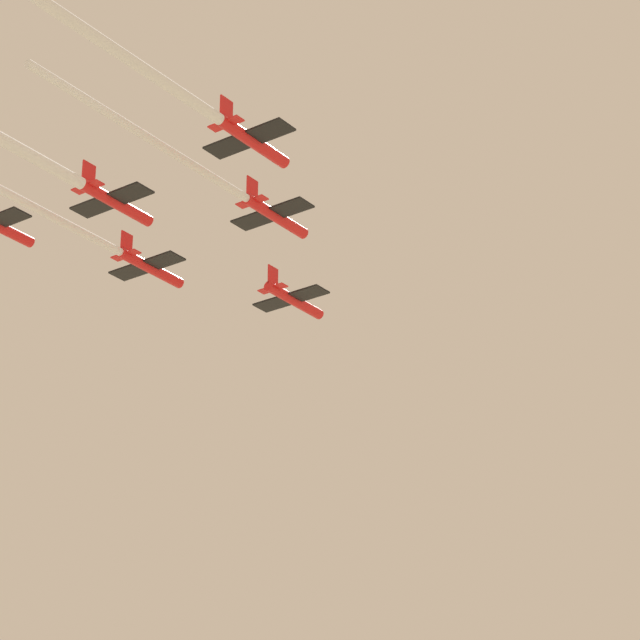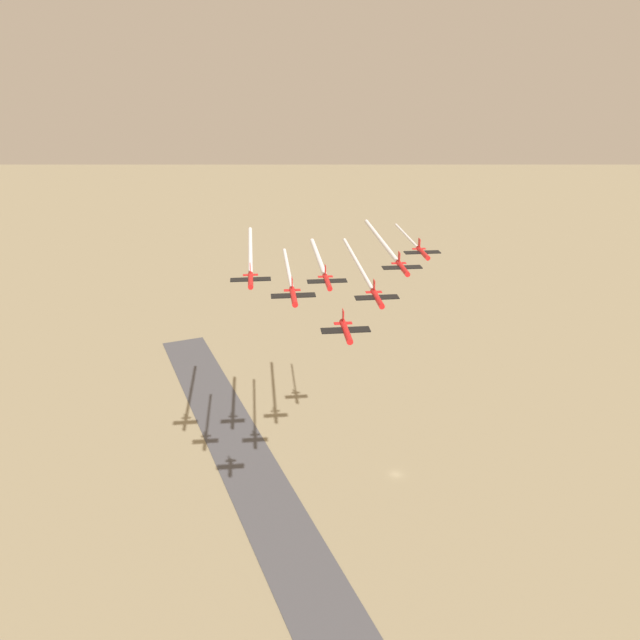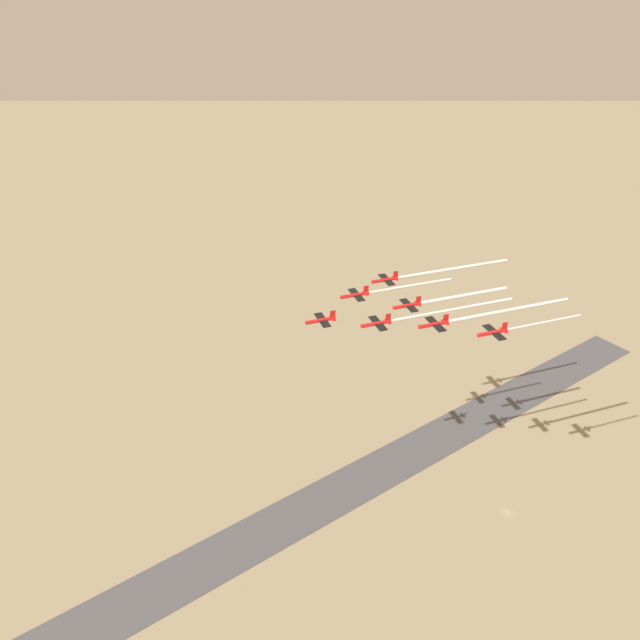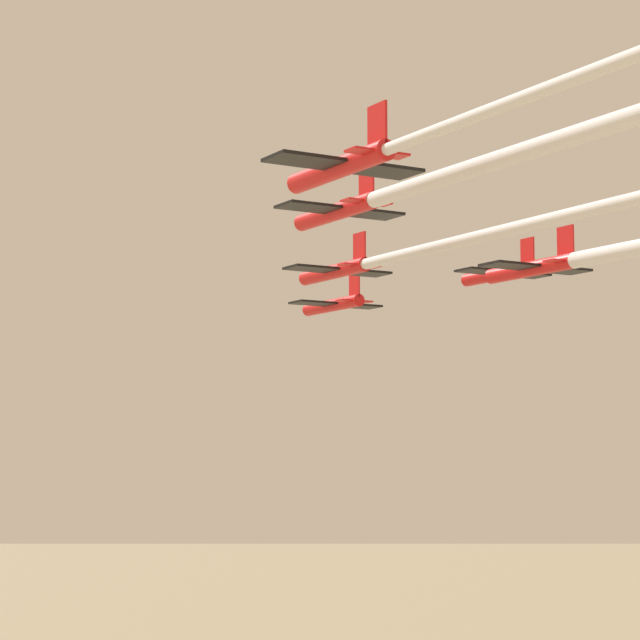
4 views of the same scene
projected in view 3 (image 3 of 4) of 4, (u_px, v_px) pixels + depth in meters
name	position (u px, v px, depth m)	size (l,w,h in m)	color
ground_plane	(508.00, 513.00, 260.45)	(3000.00, 3000.00, 0.00)	gray
runway_strip	(320.00, 503.00, 265.13)	(429.77, 94.93, 0.20)	#47474C
jet_0	(322.00, 320.00, 219.71)	(10.92, 10.67, 3.75)	red
jet_1	(377.00, 323.00, 215.95)	(10.92, 10.67, 3.75)	red
jet_2	(356.00, 295.00, 231.51)	(10.92, 10.67, 3.75)	red
jet_3	(435.00, 324.00, 211.66)	(10.92, 10.67, 3.75)	red
jet_4	(408.00, 305.00, 229.40)	(10.92, 10.67, 3.75)	red
jet_5	(386.00, 280.00, 245.00)	(10.92, 10.67, 3.75)	red
jet_6	(493.00, 332.00, 208.82)	(10.92, 10.67, 3.75)	red
smoke_trail_1	(453.00, 310.00, 224.44)	(44.81, 22.65, 1.01)	white
smoke_trail_2	(410.00, 286.00, 237.95)	(31.78, 16.24, 0.97)	white
smoke_trail_3	(509.00, 310.00, 220.10)	(44.56, 22.69, 1.24)	white
smoke_trail_4	(464.00, 295.00, 236.14)	(33.86, 17.54, 1.38)	white
smoke_trail_5	(454.00, 269.00, 253.61)	(45.66, 23.23, 1.25)	white
smoke_trail_6	(544.00, 322.00, 214.59)	(27.39, 13.93, 0.75)	white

